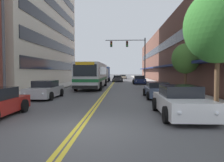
% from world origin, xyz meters
% --- Properties ---
extents(ground_plane, '(240.00, 240.00, 0.00)m').
position_xyz_m(ground_plane, '(0.00, 37.00, 0.00)').
color(ground_plane, '#4C4C4F').
extents(sidewalk_left, '(3.07, 106.00, 0.15)m').
position_xyz_m(sidewalk_left, '(-7.03, 37.00, 0.07)').
color(sidewalk_left, '#B2ADA5').
rests_on(sidewalk_left, ground_plane).
extents(sidewalk_right, '(3.07, 106.00, 0.15)m').
position_xyz_m(sidewalk_right, '(7.03, 37.00, 0.07)').
color(sidewalk_right, '#B2ADA5').
rests_on(sidewalk_right, ground_plane).
extents(centre_line, '(0.34, 106.00, 0.01)m').
position_xyz_m(centre_line, '(0.00, 37.00, 0.00)').
color(centre_line, yellow).
rests_on(centre_line, ground_plane).
extents(storefront_row_right, '(9.10, 68.00, 10.48)m').
position_xyz_m(storefront_row_right, '(12.80, 37.00, 5.23)').
color(storefront_row_right, brown).
rests_on(storefront_row_right, ground_plane).
extents(city_bus, '(2.96, 11.95, 3.05)m').
position_xyz_m(city_bus, '(-2.06, 19.46, 1.73)').
color(city_bus, silver).
rests_on(city_bus, ground_plane).
extents(car_charcoal_parked_left_mid, '(2.17, 4.77, 1.23)m').
position_xyz_m(car_charcoal_parked_left_mid, '(-4.36, 29.55, 0.58)').
color(car_charcoal_parked_left_mid, '#232328').
rests_on(car_charcoal_parked_left_mid, ground_plane).
extents(car_silver_parked_left_far, '(2.07, 4.44, 1.37)m').
position_xyz_m(car_silver_parked_left_far, '(-4.42, 8.81, 0.63)').
color(car_silver_parked_left_far, '#B7B7BC').
rests_on(car_silver_parked_left_far, ground_plane).
extents(car_white_parked_right_foreground, '(2.12, 4.75, 1.43)m').
position_xyz_m(car_white_parked_right_foreground, '(4.29, 2.34, 0.67)').
color(car_white_parked_right_foreground, white).
rests_on(car_white_parked_right_foreground, ground_plane).
extents(car_slate_blue_parked_right_mid, '(2.03, 4.54, 1.23)m').
position_xyz_m(car_slate_blue_parked_right_mid, '(4.41, 9.54, 0.58)').
color(car_slate_blue_parked_right_mid, '#475675').
rests_on(car_slate_blue_parked_right_mid, ground_plane).
extents(car_navy_parked_right_far, '(2.07, 4.77, 1.40)m').
position_xyz_m(car_navy_parked_right_far, '(4.44, 28.69, 0.65)').
color(car_navy_parked_right_far, '#19234C').
rests_on(car_navy_parked_right_far, ground_plane).
extents(car_champagne_moving_lead, '(2.00, 4.74, 1.14)m').
position_xyz_m(car_champagne_moving_lead, '(1.85, 54.30, 0.55)').
color(car_champagne_moving_lead, beige).
rests_on(car_champagne_moving_lead, ground_plane).
extents(car_dark_grey_moving_second, '(2.10, 4.57, 1.29)m').
position_xyz_m(car_dark_grey_moving_second, '(0.69, 36.69, 0.61)').
color(car_dark_grey_moving_second, '#38383D').
rests_on(car_dark_grey_moving_second, ground_plane).
extents(box_truck, '(2.62, 6.98, 3.02)m').
position_xyz_m(box_truck, '(-2.25, 36.60, 1.57)').
color(box_truck, '#B7B7BC').
rests_on(box_truck, ground_plane).
extents(traffic_signal_mast, '(6.37, 0.38, 7.38)m').
position_xyz_m(traffic_signal_mast, '(3.16, 26.95, 5.24)').
color(traffic_signal_mast, '#47474C').
rests_on(traffic_signal_mast, ground_plane).
extents(street_lamp_left_near, '(2.24, 0.28, 7.12)m').
position_xyz_m(street_lamp_left_near, '(-4.97, 4.59, 4.28)').
color(street_lamp_left_near, '#47474C').
rests_on(street_lamp_left_near, ground_plane).
extents(street_tree_right_near, '(3.49, 3.49, 6.20)m').
position_xyz_m(street_tree_right_near, '(6.55, 3.82, 4.41)').
color(street_tree_right_near, brown).
rests_on(street_tree_right_near, sidewalk_right).
extents(street_tree_right_mid, '(2.58, 2.58, 4.56)m').
position_xyz_m(street_tree_right_mid, '(7.56, 13.02, 3.28)').
color(street_tree_right_mid, brown).
rests_on(street_tree_right_mid, sidewalk_right).
extents(fire_hydrant, '(0.34, 0.26, 0.88)m').
position_xyz_m(fire_hydrant, '(5.95, 9.80, 0.58)').
color(fire_hydrant, red).
rests_on(fire_hydrant, sidewalk_right).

